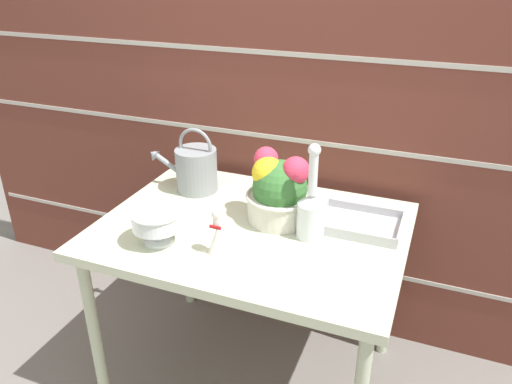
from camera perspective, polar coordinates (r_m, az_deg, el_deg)
The scene contains 9 objects.
ground_plane at distance 2.30m, azimuth -0.41°, elevation -20.10°, with size 12.00×12.00×0.00m, color slate.
brick_wall at distance 2.15m, azimuth 4.67°, elevation 10.85°, with size 3.60×0.08×2.20m.
patio_table at distance 1.88m, azimuth -0.47°, elevation -5.75°, with size 1.11×0.83×0.74m.
watering_can at distance 2.09m, azimuth -6.92°, elevation 2.68°, with size 0.32×0.17×0.27m.
crystal_pedestal_bowl at distance 1.73m, azimuth -11.28°, elevation -3.24°, with size 0.18×0.18×0.12m.
flower_planter at distance 1.83m, azimuth 2.63°, elevation 0.17°, with size 0.25×0.25×0.27m.
glass_decanter at distance 1.73m, azimuth 6.33°, elevation -2.04°, with size 0.10×0.10×0.35m.
figurine_vase at distance 1.65m, azimuth -4.35°, elevation -4.93°, with size 0.07×0.07×0.17m.
wire_tray at distance 1.87m, azimuth 11.73°, elevation -3.65°, with size 0.30×0.23×0.04m.
Camera 1 is at (0.60, -1.48, 1.65)m, focal length 35.00 mm.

